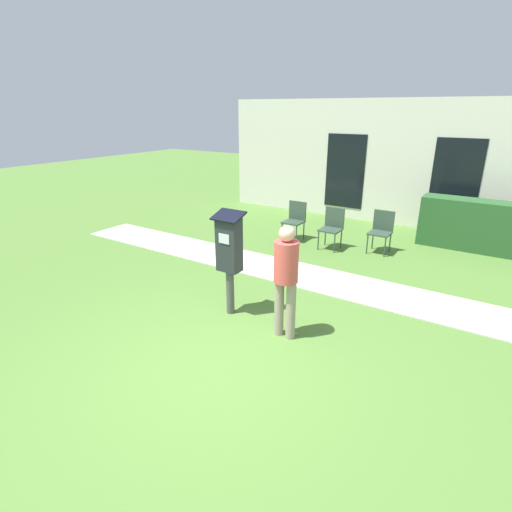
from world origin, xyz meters
TOP-DOWN VIEW (x-y plane):
  - ground_plane at (0.00, 0.00)m, footprint 40.00×40.00m
  - sidewalk at (0.00, 3.17)m, footprint 12.00×1.10m
  - building_facade at (0.00, 7.76)m, footprint 10.00×0.26m
  - parking_meter at (-0.68, 1.27)m, footprint 0.44×0.31m
  - person_standing at (0.34, 1.14)m, footprint 0.32×0.32m
  - outdoor_chair_left at (-1.57, 5.07)m, footprint 0.44×0.44m
  - outdoor_chair_middle at (-0.59, 4.95)m, footprint 0.44×0.44m
  - outdoor_chair_right at (0.40, 5.29)m, footprint 0.44×0.44m
  - hedge_row at (2.32, 6.56)m, footprint 2.77×0.60m

SIDE VIEW (x-z plane):
  - ground_plane at x=0.00m, z-range 0.00..0.00m
  - sidewalk at x=0.00m, z-range 0.00..0.02m
  - outdoor_chair_left at x=-1.57m, z-range 0.08..0.98m
  - outdoor_chair_middle at x=-0.59m, z-range 0.08..0.98m
  - outdoor_chair_right at x=0.40m, z-range 0.08..0.98m
  - hedge_row at x=2.32m, z-range 0.00..1.10m
  - person_standing at x=0.34m, z-range 0.14..1.72m
  - parking_meter at x=-0.68m, z-range 0.22..1.81m
  - building_facade at x=0.00m, z-range 0.00..3.20m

